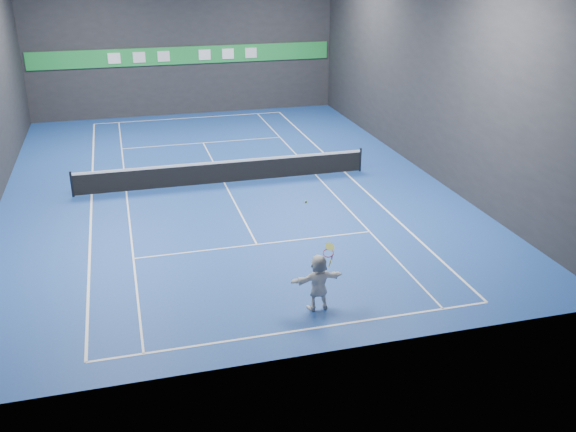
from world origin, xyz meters
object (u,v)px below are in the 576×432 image
object	(u,v)px
tennis_ball	(306,202)
tennis_net	(224,171)
player	(318,282)
tennis_racket	(329,254)

from	to	relation	value
tennis_ball	tennis_net	world-z (taller)	tennis_ball
player	tennis_racket	world-z (taller)	tennis_racket
tennis_ball	tennis_net	bearing A→B (deg)	92.02
tennis_racket	tennis_ball	bearing A→B (deg)	176.91
tennis_racket	tennis_net	bearing A→B (deg)	95.49
tennis_ball	tennis_net	distance (m)	11.16
player	tennis_racket	size ratio (longest dim) A/B	2.22
tennis_ball	tennis_racket	size ratio (longest dim) A/B	0.10
tennis_net	player	bearing A→B (deg)	-86.10
tennis_ball	tennis_net	xyz separation A→B (m)	(-0.38, 10.83, -2.66)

